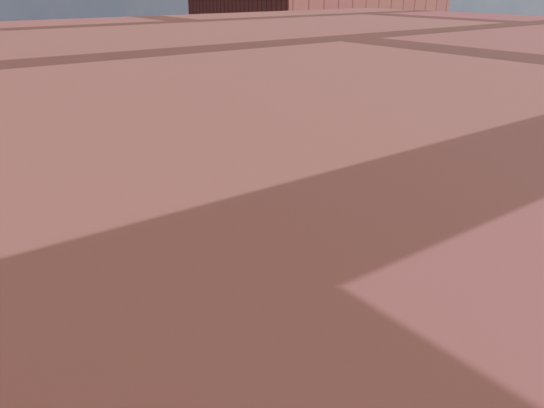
{
  "coord_description": "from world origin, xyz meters",
  "views": [
    {
      "loc": [
        -14.86,
        -17.77,
        13.1
      ],
      "look_at": [
        -0.42,
        1.54,
        3.04
      ],
      "focal_mm": 35.0,
      "sensor_mm": 36.0,
      "label": 1
    }
  ],
  "objects": [
    {
      "name": "worker_ground",
      "position": [
        -6.39,
        0.32,
        0.87
      ],
      "size": [
        0.8,
        1.11,
        1.75
      ],
      "primitive_type": "imported",
      "rotation": [
        0.0,
        0.0,
        1.16
      ],
      "color": "orange",
      "rests_on": "ground"
    },
    {
      "name": "crosswalks",
      "position": [
        0.0,
        0.0,
        0.01
      ],
      "size": [
        22.4,
        22.4,
        0.02
      ],
      "primitive_type": null,
      "color": "silver",
      "rests_on": "ground"
    },
    {
      "name": "utility_truck",
      "position": [
        -2.38,
        -0.76,
        2.09
      ],
      "size": [
        7.16,
        5.64,
        6.52
      ],
      "rotation": [
        0.0,
        0.0,
        0.55
      ],
      "color": "black",
      "rests_on": "ground"
    },
    {
      "name": "building_ne",
      "position": [
        21.98,
        23.98,
        7.0
      ],
      "size": [
        20.06,
        16.06,
        14.0
      ],
      "color": "brown",
      "rests_on": "ground"
    },
    {
      "name": "city_bus",
      "position": [
        12.01,
        4.05,
        1.72
      ],
      "size": [
        11.4,
        3.1,
        3.2
      ],
      "rotation": [
        0.0,
        0.0,
        -0.04
      ],
      "color": "orange",
      "rests_on": "ground"
    },
    {
      "name": "tree_c",
      "position": [
        17.0,
        13.5,
        4.63
      ],
      "size": [
        2.0,
        2.0,
        6.0
      ],
      "color": "#382B21",
      "rests_on": "ground"
    },
    {
      "name": "tree_a",
      "position": [
        5.0,
        13.5,
        4.63
      ],
      "size": [
        2.0,
        2.0,
        6.0
      ],
      "color": "#382B21",
      "rests_on": "ground"
    },
    {
      "name": "tree_b",
      "position": [
        11.0,
        13.5,
        4.63
      ],
      "size": [
        2.0,
        2.0,
        6.0
      ],
      "color": "#382B21",
      "rests_on": "ground"
    },
    {
      "name": "overhead_network",
      "position": [
        -0.07,
        0.4,
        4.29
      ],
      "size": [
        24.24,
        24.24,
        8.0
      ],
      "color": "#2D2D30",
      "rests_on": "ground"
    },
    {
      "name": "ground",
      "position": [
        0.0,
        0.0,
        0.0
      ],
      "size": [
        120.0,
        120.0,
        0.0
      ],
      "primitive_type": "plane",
      "color": "black",
      "rests_on": "ground"
    },
    {
      "name": "traffic_cone",
      "position": [
        -5.0,
        -1.9,
        0.31
      ],
      "size": [
        0.36,
        0.36,
        0.63
      ],
      "primitive_type": "cone",
      "color": "red",
      "rests_on": "ground"
    },
    {
      "name": "flagger",
      "position": [
        3.07,
        2.11,
        0.88
      ],
      "size": [
        1.02,
        1.29,
        1.76
      ],
      "primitive_type": "imported",
      "rotation": [
        0.0,
        0.0,
        -1.19
      ],
      "color": "#ED4C0F",
      "rests_on": "ground"
    },
    {
      "name": "sidewalk_ne",
      "position": [
        21.0,
        21.0,
        0.06
      ],
      "size": [
        18.0,
        18.0,
        0.12
      ],
      "primitive_type": "cube",
      "color": "slate",
      "rests_on": "ground"
    }
  ]
}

